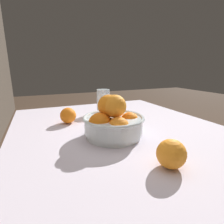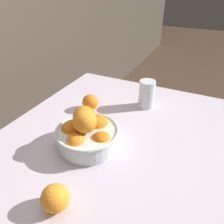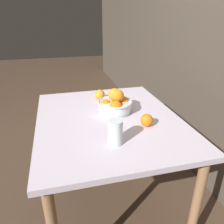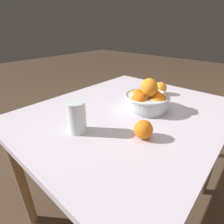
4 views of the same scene
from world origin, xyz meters
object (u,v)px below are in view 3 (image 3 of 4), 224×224
fruit_bowl (115,104)px  orange_loose_front (100,95)px  juice_glass (115,133)px  orange_loose_near_bowl (147,120)px

fruit_bowl → orange_loose_front: bearing=-168.0°
juice_glass → orange_loose_front: bearing=175.7°
fruit_bowl → orange_loose_near_bowl: bearing=28.5°
fruit_bowl → orange_loose_front: 0.25m
orange_loose_front → fruit_bowl: bearing=12.0°
orange_loose_near_bowl → orange_loose_front: orange_loose_front is taller
juice_glass → fruit_bowl: bearing=164.9°
orange_loose_near_bowl → fruit_bowl: bearing=-151.5°
fruit_bowl → juice_glass: size_ratio=1.75×
juice_glass → orange_loose_near_bowl: juice_glass is taller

